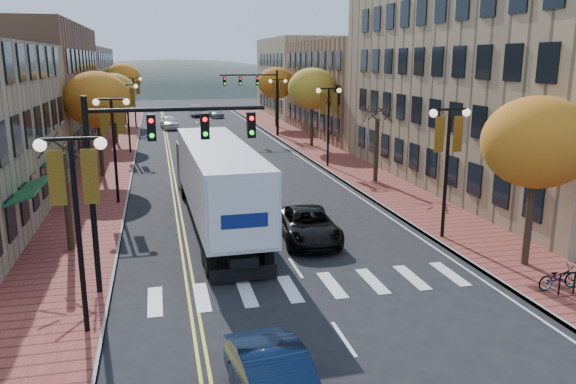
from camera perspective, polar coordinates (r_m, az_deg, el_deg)
ground at (r=19.15m, az=3.71°, el=-11.92°), size 200.00×200.00×0.00m
sidewalk_left at (r=49.86m, az=-17.49°, el=3.45°), size 4.00×85.00×0.15m
sidewalk_right at (r=51.67m, az=2.86°, el=4.39°), size 4.00×85.00×0.15m
building_left_mid at (r=53.93m, az=-26.25°, el=9.22°), size 12.00×24.00×11.00m
building_left_far at (r=78.52m, az=-22.22°, el=9.95°), size 12.00×26.00×9.50m
building_right_near at (r=40.21m, az=23.28°, el=11.39°), size 15.00×28.00×15.00m
building_right_mid at (r=63.20m, az=8.93°, el=10.39°), size 15.00×24.00×10.00m
building_right_far at (r=83.97m, az=3.23°, el=11.58°), size 15.00×20.00×11.00m
tree_left_a at (r=25.55m, az=-21.53°, el=-0.97°), size 0.28×0.28×4.20m
tree_left_b at (r=40.82m, az=-18.84°, el=8.87°), size 4.48×4.48×7.21m
tree_left_c at (r=56.76m, az=-17.33°, el=9.68°), size 4.16×4.16×6.69m
tree_left_d at (r=74.69m, az=-16.45°, el=10.92°), size 4.61×4.61×7.42m
tree_right_a at (r=23.51m, az=23.97°, el=4.61°), size 4.16×4.16×6.69m
tree_right_b at (r=37.78m, az=8.97°, el=4.23°), size 0.28×0.28×4.20m
tree_right_c at (r=52.55m, az=2.47°, el=10.43°), size 4.48×4.48×7.21m
tree_right_d at (r=68.08m, az=-1.22°, el=11.00°), size 4.35×4.35×7.00m
lamp_left_a at (r=17.16m, az=-20.79°, el=-0.59°), size 1.96×0.36×6.05m
lamp_left_b at (r=32.86m, az=-17.34°, el=6.02°), size 1.96×0.36×6.05m
lamp_left_c at (r=50.75m, az=-16.01°, el=8.52°), size 1.96×0.36×6.05m
lamp_left_d at (r=68.69m, az=-15.37°, el=9.72°), size 1.96×0.36×6.05m
lamp_right_a at (r=26.12m, az=15.93°, el=4.34°), size 1.96×0.36×6.05m
lamp_right_b at (r=42.64m, az=4.14°, el=8.16°), size 1.96×0.36×6.05m
lamp_right_c at (r=60.01m, az=-1.03°, el=9.71°), size 1.96×0.36×6.05m
traffic_mast_near at (r=19.81m, az=-14.06°, el=3.53°), size 6.10×0.35×7.00m
traffic_mast_far at (r=59.58m, az=-2.96°, el=10.28°), size 6.10×0.34×7.00m
semi_truck at (r=28.09m, az=-7.46°, el=1.60°), size 3.12×17.06×4.25m
black_suv at (r=25.80m, az=2.03°, el=-3.37°), size 2.77×5.45×1.47m
car_far_white at (r=68.56m, az=-11.98°, el=6.95°), size 2.34×4.80×1.58m
car_far_silver at (r=80.98m, az=-7.35°, el=7.98°), size 2.08×4.54×1.29m
car_far_oncoming at (r=83.34m, az=-9.36°, el=8.19°), size 1.80×5.00×1.64m
bicycle at (r=22.40m, az=25.79°, el=-7.80°), size 1.73×0.71×0.89m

